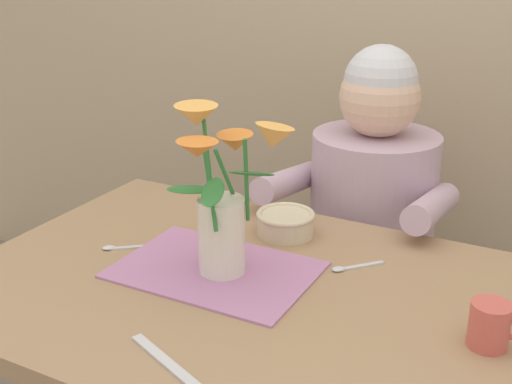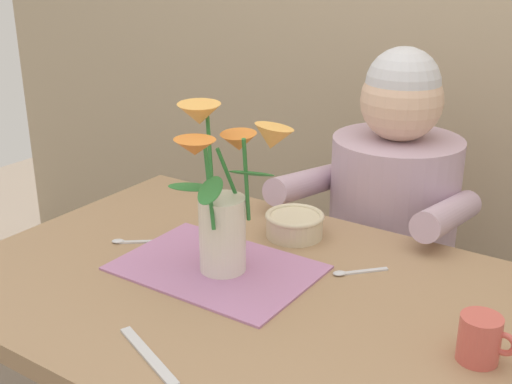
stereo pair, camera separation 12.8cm
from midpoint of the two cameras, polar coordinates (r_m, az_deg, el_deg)
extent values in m
cube|color=#9E7A56|center=(1.31, 2.59, -9.14)|extent=(1.20, 0.80, 0.04)
cylinder|color=#9E7A56|center=(2.01, -5.75, -9.88)|extent=(0.06, 0.06, 0.70)
cylinder|color=#4C4C56|center=(2.06, 12.54, -14.55)|extent=(0.30, 0.30, 0.40)
cylinder|color=#BC9EB2|center=(1.84, 13.63, -3.01)|extent=(0.34, 0.34, 0.50)
sphere|color=#DBB293|center=(1.73, 14.61, 7.67)|extent=(0.21, 0.21, 0.21)
sphere|color=silver|center=(1.72, 14.74, 8.96)|extent=(0.19, 0.19, 0.19)
cylinder|color=#BC9EB2|center=(1.74, 6.48, 0.71)|extent=(0.07, 0.33, 0.12)
cylinder|color=#BC9EB2|center=(1.61, 18.50, -1.94)|extent=(0.07, 0.33, 0.12)
cube|color=#B275A3|center=(1.37, -0.76, -6.65)|extent=(0.40, 0.28, 0.00)
cylinder|color=silver|center=(1.33, -0.18, -3.83)|extent=(0.10, 0.10, 0.16)
cylinder|color=#2D7533|center=(1.27, 2.04, 0.94)|extent=(0.02, 0.04, 0.18)
cone|color=#EFA84C|center=(1.23, 4.41, 4.66)|extent=(0.11, 0.11, 0.06)
sphere|color=#E5D14C|center=(1.23, 4.42, 4.89)|extent=(0.02, 0.02, 0.02)
cylinder|color=#2D7533|center=(1.31, 0.55, 0.88)|extent=(0.05, 0.04, 0.14)
cone|color=orange|center=(1.31, 1.28, 4.31)|extent=(0.08, 0.08, 0.04)
sphere|color=#E5D14C|center=(1.31, 1.28, 4.52)|extent=(0.02, 0.02, 0.02)
cylinder|color=#2D7533|center=(1.29, -1.12, 2.04)|extent=(0.07, 0.07, 0.20)
cone|color=#EFA84C|center=(1.28, -2.09, 6.73)|extent=(0.12, 0.12, 0.05)
sphere|color=#E5D14C|center=(1.28, -2.09, 6.94)|extent=(0.02, 0.02, 0.02)
cylinder|color=#2D7533|center=(1.26, -1.19, 0.51)|extent=(0.05, 0.04, 0.16)
cone|color=orange|center=(1.20, -2.30, 3.84)|extent=(0.11, 0.11, 0.03)
sphere|color=#E5D14C|center=(1.20, -2.30, 4.07)|extent=(0.02, 0.02, 0.02)
ellipsoid|color=#2D7533|center=(1.23, -1.01, 0.10)|extent=(0.06, 0.10, 0.04)
ellipsoid|color=#2D7533|center=(1.27, 2.49, 1.57)|extent=(0.10, 0.07, 0.03)
ellipsoid|color=#2D7533|center=(1.29, -2.85, 0.38)|extent=(0.10, 0.08, 0.02)
cylinder|color=beige|center=(1.51, 5.78, -3.00)|extent=(0.13, 0.13, 0.05)
torus|color=beige|center=(1.50, 5.81, -2.13)|extent=(0.14, 0.14, 0.01)
cube|color=silver|center=(1.11, -6.00, -14.00)|extent=(0.18, 0.09, 0.00)
cylinder|color=#CC564C|center=(1.16, 21.89, -11.79)|extent=(0.07, 0.07, 0.08)
torus|color=#CC564C|center=(1.15, 23.78, -12.06)|extent=(0.04, 0.01, 0.04)
cube|color=silver|center=(1.39, 12.04, -6.79)|extent=(0.08, 0.08, 0.00)
ellipsoid|color=silver|center=(1.37, 9.94, -7.01)|extent=(0.03, 0.03, 0.01)
cube|color=silver|center=(1.50, -7.49, -4.34)|extent=(0.08, 0.07, 0.00)
ellipsoid|color=silver|center=(1.50, -9.59, -4.32)|extent=(0.03, 0.03, 0.01)
camera|label=1|loc=(0.06, -87.14, 1.10)|focal=46.17mm
camera|label=2|loc=(0.06, 92.86, -1.10)|focal=46.17mm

